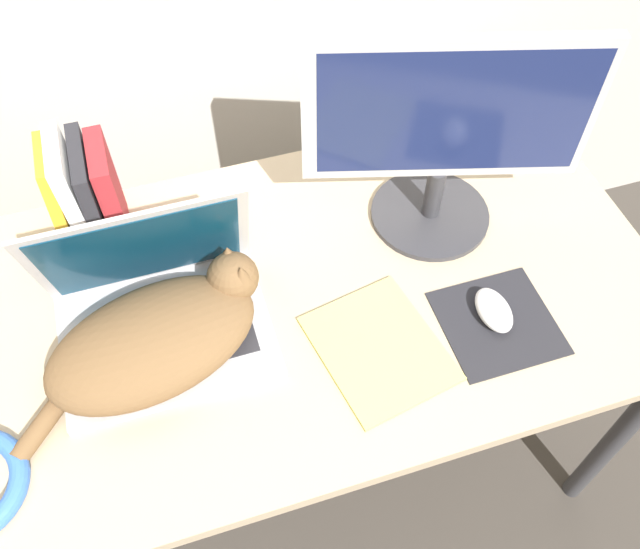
{
  "coord_description": "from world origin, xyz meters",
  "views": [
    {
      "loc": [
        -0.13,
        -0.32,
        1.78
      ],
      "look_at": [
        0.08,
        0.33,
        0.84
      ],
      "focal_mm": 38.0,
      "sensor_mm": 36.0,
      "label": 1
    }
  ],
  "objects_px": {
    "laptop": "(160,309)",
    "notepad": "(379,348)",
    "book_row": "(86,196)",
    "computer_mouse": "(494,310)",
    "cat": "(158,337)",
    "external_monitor": "(446,133)"
  },
  "relations": [
    {
      "from": "computer_mouse",
      "to": "laptop",
      "type": "bearing_deg",
      "value": 164.41
    },
    {
      "from": "external_monitor",
      "to": "computer_mouse",
      "type": "height_order",
      "value": "external_monitor"
    },
    {
      "from": "laptop",
      "to": "notepad",
      "type": "bearing_deg",
      "value": -24.88
    },
    {
      "from": "computer_mouse",
      "to": "notepad",
      "type": "height_order",
      "value": "computer_mouse"
    },
    {
      "from": "laptop",
      "to": "book_row",
      "type": "relative_size",
      "value": 1.52
    },
    {
      "from": "computer_mouse",
      "to": "book_row",
      "type": "height_order",
      "value": "book_row"
    },
    {
      "from": "laptop",
      "to": "notepad",
      "type": "height_order",
      "value": "laptop"
    },
    {
      "from": "notepad",
      "to": "book_row",
      "type": "bearing_deg",
      "value": 136.55
    },
    {
      "from": "computer_mouse",
      "to": "external_monitor",
      "type": "bearing_deg",
      "value": 92.83
    },
    {
      "from": "external_monitor",
      "to": "book_row",
      "type": "height_order",
      "value": "external_monitor"
    },
    {
      "from": "computer_mouse",
      "to": "notepad",
      "type": "bearing_deg",
      "value": -179.07
    },
    {
      "from": "book_row",
      "to": "notepad",
      "type": "relative_size",
      "value": 0.87
    },
    {
      "from": "computer_mouse",
      "to": "book_row",
      "type": "xyz_separation_m",
      "value": [
        -0.65,
        0.41,
        0.09
      ]
    },
    {
      "from": "laptop",
      "to": "computer_mouse",
      "type": "xyz_separation_m",
      "value": [
        0.57,
        -0.16,
        -0.03
      ]
    },
    {
      "from": "cat",
      "to": "external_monitor",
      "type": "distance_m",
      "value": 0.61
    },
    {
      "from": "cat",
      "to": "external_monitor",
      "type": "bearing_deg",
      "value": 15.52
    },
    {
      "from": "laptop",
      "to": "book_row",
      "type": "xyz_separation_m",
      "value": [
        -0.08,
        0.25,
        0.06
      ]
    },
    {
      "from": "book_row",
      "to": "notepad",
      "type": "distance_m",
      "value": 0.61
    },
    {
      "from": "cat",
      "to": "notepad",
      "type": "distance_m",
      "value": 0.38
    },
    {
      "from": "computer_mouse",
      "to": "notepad",
      "type": "relative_size",
      "value": 0.35
    },
    {
      "from": "external_monitor",
      "to": "notepad",
      "type": "distance_m",
      "value": 0.4
    },
    {
      "from": "book_row",
      "to": "computer_mouse",
      "type": "bearing_deg",
      "value": -31.97
    }
  ]
}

